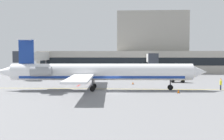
{
  "coord_description": "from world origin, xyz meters",
  "views": [
    {
      "loc": [
        2.63,
        -43.32,
        6.07
      ],
      "look_at": [
        -0.54,
        7.87,
        3.0
      ],
      "focal_mm": 43.95,
      "sensor_mm": 36.0,
      "label": 1
    }
  ],
  "objects": [
    {
      "name": "safety_cone_alpha",
      "position": [
        3.43,
        10.76,
        0.25
      ],
      "size": [
        0.47,
        0.47,
        0.55
      ],
      "color": "orange",
      "rests_on": "ground"
    },
    {
      "name": "ground",
      "position": [
        -0.0,
        0.0,
        -0.05
      ],
      "size": [
        120.0,
        120.0,
        0.11
      ],
      "color": "slate"
    },
    {
      "name": "pushback_tractor",
      "position": [
        13.19,
        14.9,
        0.97
      ],
      "size": [
        3.04,
        2.11,
        2.17
      ],
      "color": "silver",
      "rests_on": "ground"
    },
    {
      "name": "jet_bridge_east",
      "position": [
        -22.64,
        27.97,
        5.27
      ],
      "size": [
        2.4,
        22.54,
        6.65
      ],
      "color": "silver",
      "rests_on": "ground"
    },
    {
      "name": "jet_bridge_west",
      "position": [
        8.52,
        30.6,
        4.77
      ],
      "size": [
        2.4,
        17.36,
        6.16
      ],
      "color": "silver",
      "rests_on": "ground"
    },
    {
      "name": "fuel_tank",
      "position": [
        12.59,
        30.83,
        1.53
      ],
      "size": [
        7.3,
        2.7,
        2.76
      ],
      "color": "white",
      "rests_on": "ground"
    },
    {
      "name": "baggage_tug",
      "position": [
        -1.76,
        26.5,
        0.98
      ],
      "size": [
        2.69,
        3.94,
        2.18
      ],
      "color": "#1E4CB2",
      "rests_on": "ground"
    },
    {
      "name": "terminal_building",
      "position": [
        6.05,
        46.96,
        6.74
      ],
      "size": [
        60.08,
        13.26,
        19.8
      ],
      "color": "#ADA89E",
      "rests_on": "ground"
    },
    {
      "name": "regional_jet",
      "position": [
        -2.45,
        1.83,
        2.99
      ],
      "size": [
        35.48,
        27.66,
        8.48
      ],
      "color": "white",
      "rests_on": "ground"
    },
    {
      "name": "marshaller",
      "position": [
        17.93,
        3.11,
        1.0
      ],
      "size": [
        0.34,
        0.83,
        1.96
      ],
      "color": "#191E33",
      "rests_on": "ground"
    },
    {
      "name": "safety_cone_bravo",
      "position": [
        10.27,
        -0.88,
        0.25
      ],
      "size": [
        0.47,
        0.47,
        0.55
      ],
      "color": "orange",
      "rests_on": "ground"
    }
  ]
}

